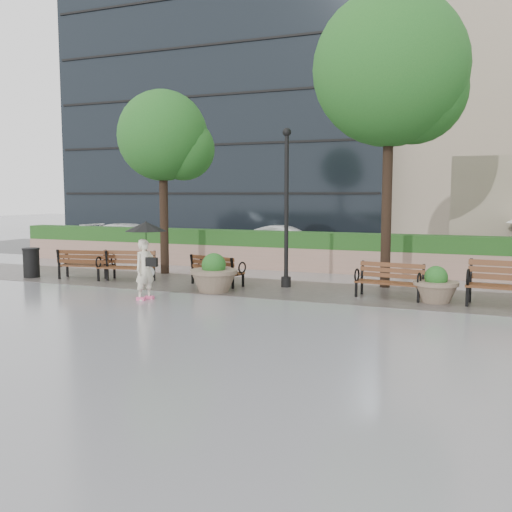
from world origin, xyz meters
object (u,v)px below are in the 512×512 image
at_px(pedestrian, 146,253).
at_px(planter_left, 214,277).
at_px(car_right, 286,242).
at_px(bench_3, 389,288).
at_px(bench_1, 126,272).
at_px(bench_2, 217,277).
at_px(lamppost, 286,218).
at_px(car_left, 132,238).
at_px(bench_4, 512,295).
at_px(bench_0, 87,270).
at_px(trash_bin, 31,264).
at_px(planter_right, 436,288).

bearing_deg(pedestrian, planter_left, -11.29).
bearing_deg(pedestrian, car_right, 21.61).
bearing_deg(bench_3, bench_1, -172.92).
relative_size(bench_2, lamppost, 0.39).
height_order(bench_3, lamppost, lamppost).
height_order(bench_1, lamppost, lamppost).
height_order(planter_left, car_left, car_left).
height_order(bench_4, lamppost, lamppost).
xyz_separation_m(bench_0, lamppost, (6.34, 0.82, 1.72)).
distance_m(lamppost, car_left, 11.85).
bearing_deg(planter_left, trash_bin, 177.62).
height_order(bench_0, bench_2, bench_0).
height_order(bench_4, planter_left, bench_4).
height_order(bench_3, planter_right, planter_right).
distance_m(bench_0, bench_4, 12.23).
relative_size(bench_1, trash_bin, 2.00).
relative_size(bench_2, car_left, 0.38).
xyz_separation_m(bench_1, bench_2, (2.96, 0.27, -0.01)).
height_order(bench_1, planter_left, planter_left).
bearing_deg(car_left, trash_bin, -171.80).
bearing_deg(pedestrian, bench_1, 65.70).
xyz_separation_m(trash_bin, pedestrian, (5.52, -1.91, 0.74)).
bearing_deg(bench_3, trash_bin, -170.33).
distance_m(bench_0, car_right, 8.92).
xyz_separation_m(bench_1, car_left, (-4.80, 7.38, 0.39)).
xyz_separation_m(planter_left, planter_right, (5.72, 0.68, -0.06)).
bearing_deg(bench_2, car_left, -26.99).
xyz_separation_m(bench_0, trash_bin, (-1.82, -0.42, 0.17)).
xyz_separation_m(planter_right, car_left, (-13.89, 7.49, 0.31)).
bearing_deg(bench_4, trash_bin, -173.91).
bearing_deg(bench_0, bench_2, 174.67).
height_order(bench_3, car_left, car_left).
relative_size(bench_3, bench_4, 0.84).
relative_size(trash_bin, lamppost, 0.20).
distance_m(bench_2, bench_3, 5.00).
xyz_separation_m(bench_3, planter_left, (-4.58, -0.80, 0.15)).
xyz_separation_m(bench_2, trash_bin, (-6.20, -0.78, 0.19)).
bearing_deg(bench_0, lamppost, 177.43).
bearing_deg(bench_0, bench_4, 169.65).
bearing_deg(bench_4, car_left, 158.88).
bearing_deg(car_left, pedestrian, -147.12).
xyz_separation_m(bench_4, car_right, (-8.37, 8.12, 0.35)).
xyz_separation_m(car_left, car_right, (7.23, 0.57, 0.01)).
relative_size(planter_right, trash_bin, 1.20).
bearing_deg(bench_3, lamppost, 173.50).
bearing_deg(lamppost, pedestrian, -129.94).
xyz_separation_m(bench_0, bench_2, (4.38, 0.35, -0.01)).
xyz_separation_m(bench_2, lamppost, (1.96, 0.47, 1.73)).
xyz_separation_m(planter_right, pedestrian, (-6.82, -2.32, 0.84)).
bearing_deg(bench_2, bench_3, -167.44).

